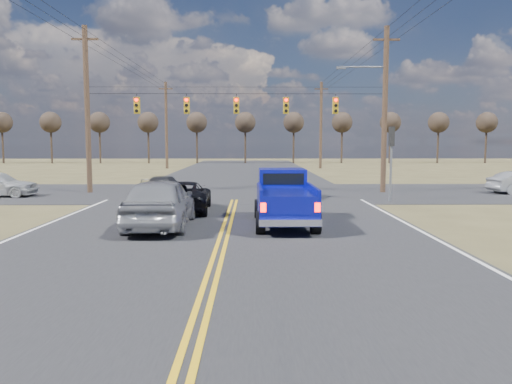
{
  "coord_description": "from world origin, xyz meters",
  "views": [
    {
      "loc": [
        0.92,
        -12.48,
        3.12
      ],
      "look_at": [
        1.06,
        3.56,
        1.5
      ],
      "focal_mm": 35.0,
      "sensor_mm": 36.0,
      "label": 1
    }
  ],
  "objects_px": {
    "silver_suv": "(160,203)",
    "dgrey_car_queue": "(164,187)",
    "black_suv": "(184,196)",
    "white_car_queue": "(293,185)",
    "pickup_truck": "(284,198)"
  },
  "relations": [
    {
      "from": "dgrey_car_queue",
      "to": "silver_suv",
      "type": "bearing_deg",
      "value": 102.15
    },
    {
      "from": "pickup_truck",
      "to": "black_suv",
      "type": "relative_size",
      "value": 1.11
    },
    {
      "from": "pickup_truck",
      "to": "dgrey_car_queue",
      "type": "xyz_separation_m",
      "value": [
        -6.17,
        9.38,
        -0.39
      ]
    },
    {
      "from": "silver_suv",
      "to": "dgrey_car_queue",
      "type": "height_order",
      "value": "silver_suv"
    },
    {
      "from": "white_car_queue",
      "to": "dgrey_car_queue",
      "type": "distance_m",
      "value": 7.3
    },
    {
      "from": "dgrey_car_queue",
      "to": "black_suv",
      "type": "bearing_deg",
      "value": 111.17
    },
    {
      "from": "white_car_queue",
      "to": "dgrey_car_queue",
      "type": "relative_size",
      "value": 1.02
    },
    {
      "from": "pickup_truck",
      "to": "black_suv",
      "type": "xyz_separation_m",
      "value": [
        -4.26,
        3.57,
        -0.31
      ]
    },
    {
      "from": "black_suv",
      "to": "white_car_queue",
      "type": "relative_size",
      "value": 1.16
    },
    {
      "from": "black_suv",
      "to": "white_car_queue",
      "type": "height_order",
      "value": "white_car_queue"
    },
    {
      "from": "silver_suv",
      "to": "dgrey_car_queue",
      "type": "xyz_separation_m",
      "value": [
        -1.63,
        10.06,
        -0.32
      ]
    },
    {
      "from": "pickup_truck",
      "to": "dgrey_car_queue",
      "type": "distance_m",
      "value": 11.23
    },
    {
      "from": "dgrey_car_queue",
      "to": "pickup_truck",
      "type": "bearing_deg",
      "value": 126.28
    },
    {
      "from": "white_car_queue",
      "to": "dgrey_car_queue",
      "type": "xyz_separation_m",
      "value": [
        -7.3,
        0.0,
        -0.09
      ]
    },
    {
      "from": "pickup_truck",
      "to": "white_car_queue",
      "type": "relative_size",
      "value": 1.29
    }
  ]
}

